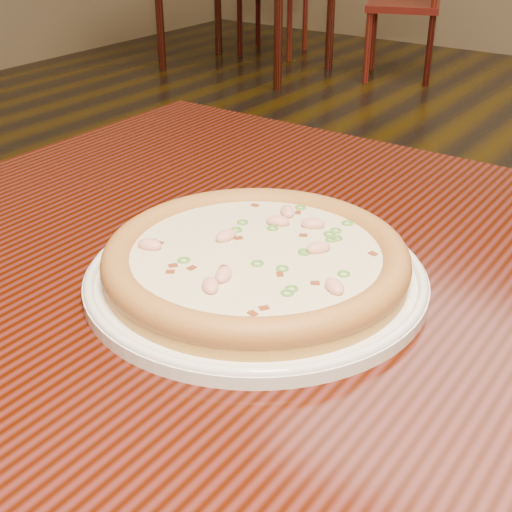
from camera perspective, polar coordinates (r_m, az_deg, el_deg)
The scene contains 4 objects.
hero_table at distance 0.72m, azimuth 10.25°, elevation -10.09°, with size 1.20×0.80×0.75m.
plate at distance 0.68m, azimuth -0.00°, elevation -1.59°, with size 0.32×0.32×0.02m.
pizza at distance 0.67m, azimuth 0.01°, elevation -0.22°, with size 0.29×0.29×0.03m.
chair_b at distance 4.60m, azimuth 12.46°, elevation 19.08°, with size 0.54×0.54×0.95m.
Camera 1 is at (0.54, -0.71, 1.09)m, focal length 50.00 mm.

